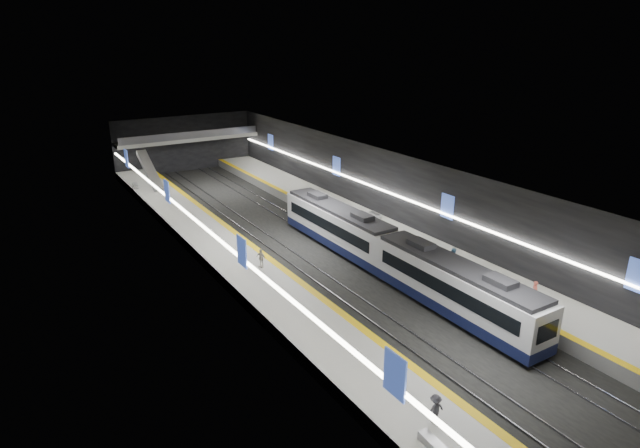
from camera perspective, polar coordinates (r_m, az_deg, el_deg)
ground at (r=50.66m, az=-1.46°, el=-2.42°), size 70.00×70.00×0.00m
ceiling at (r=48.22m, az=-1.54°, el=6.42°), size 20.00×70.00×0.04m
wall_left at (r=45.38m, az=-12.47°, el=-0.18°), size 0.04×70.00×8.00m
wall_right at (r=54.77m, az=7.60°, el=3.55°), size 0.04×70.00×8.00m
wall_back at (r=80.61m, az=-14.26°, el=8.32°), size 20.00×0.04×8.00m
platform_left at (r=47.44m, az=-9.32°, el=-3.62°), size 5.00×70.00×1.00m
tile_surface_left at (r=47.25m, az=-9.36°, el=-3.05°), size 5.00×70.00×0.02m
tactile_strip_left at (r=48.03m, az=-6.94°, el=-2.53°), size 0.60×70.00×0.02m
platform_right at (r=54.37m, az=5.38°, el=-0.36°), size 5.00×70.00×1.00m
tile_surface_right at (r=54.20m, az=5.40°, el=0.14°), size 5.00×70.00×0.02m
tactile_strip_right at (r=52.97m, az=3.49°, el=-0.26°), size 0.60×70.00×0.02m
rails at (r=50.63m, az=-1.46°, el=-2.36°), size 6.52×70.00×0.12m
train at (r=44.18m, az=7.35°, el=-2.93°), size 2.69×30.04×3.60m
ad_posters at (r=49.97m, az=-2.08°, el=2.73°), size 19.94×53.50×2.20m
cove_light_left at (r=45.51m, az=-12.22°, el=-0.37°), size 0.25×68.60×0.12m
cove_light_right at (r=54.71m, az=7.42°, el=3.32°), size 0.25×68.60×0.12m
mezzanine_bridge at (r=78.48m, az=-13.85°, el=8.83°), size 20.00×3.00×1.50m
escalator at (r=70.39m, az=-17.71°, el=5.48°), size 1.20×7.50×3.92m
bench_left_near at (r=27.03m, az=12.14°, el=-22.13°), size 0.63×1.90×0.46m
bench_left_far at (r=70.15m, az=-19.09°, el=3.86°), size 0.76×1.90×0.45m
bench_right_far at (r=55.87m, az=5.93°, el=0.94°), size 0.73×1.76×0.42m
passenger_right_a at (r=40.74m, az=21.94°, el=-6.81°), size 0.65×0.75×1.74m
passenger_right_b at (r=44.28m, az=14.05°, el=-3.68°), size 1.16×1.12×1.89m
passenger_left_a at (r=43.84m, az=-6.32°, el=-3.64°), size 0.73×1.01×1.58m
passenger_left_b at (r=28.14m, az=12.18°, el=-18.73°), size 1.04×0.64×1.56m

